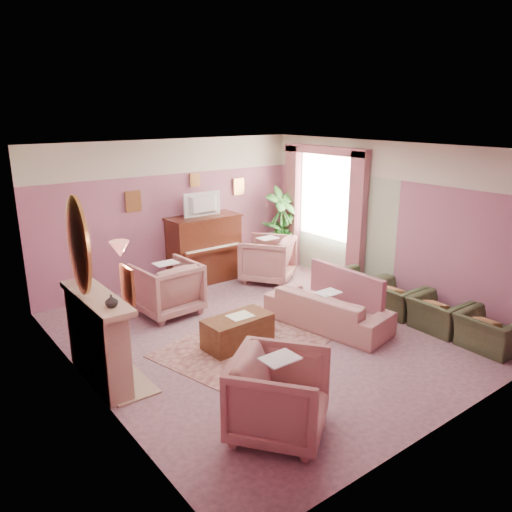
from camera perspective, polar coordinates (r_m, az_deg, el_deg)
floor at (r=7.83m, az=1.47°, el=-8.72°), size 5.50×6.00×0.01m
ceiling at (r=7.11m, az=1.64°, el=12.17°), size 5.50×6.00×0.01m
wall_back at (r=9.80m, az=-9.54°, el=4.87°), size 5.50×0.02×2.80m
wall_front at (r=5.46m, az=21.75°, el=-5.48°), size 5.50×0.02×2.80m
wall_left at (r=6.09m, az=-19.10°, el=-2.98°), size 0.02×6.00×2.80m
wall_right at (r=9.27m, az=14.95°, el=3.88°), size 0.02×6.00×2.80m
picture_rail_band at (r=9.64m, az=-9.81°, el=11.13°), size 5.50×0.01×0.65m
stripe_panel at (r=10.16m, az=9.01°, el=3.42°), size 0.01×3.00×2.15m
fireplace_surround at (r=6.62m, az=-17.66°, el=-9.20°), size 0.30×1.40×1.10m
fireplace_inset at (r=6.72m, az=-16.73°, el=-10.17°), size 0.18×0.72×0.68m
fire_ember at (r=6.81m, az=-16.29°, el=-11.45°), size 0.06×0.54×0.10m
mantel_shelf at (r=6.41m, az=-17.84°, el=-4.54°), size 0.40×1.55×0.07m
hearth at (r=6.92m, az=-15.68°, el=-12.86°), size 0.55×1.50×0.02m
mirror_frame at (r=6.17m, az=-19.61°, el=1.12°), size 0.04×0.72×1.20m
mirror_glass at (r=6.18m, az=-19.39°, el=1.16°), size 0.01×0.60×1.06m
sconce_shade at (r=5.19m, az=-15.32°, el=0.77°), size 0.20×0.20×0.16m
piano at (r=9.94m, az=-5.92°, el=0.73°), size 1.40×0.60×1.30m
piano_keyshelf at (r=9.64m, az=-4.85°, el=0.68°), size 1.30×0.12×0.06m
piano_keys at (r=9.63m, az=-4.85°, el=0.91°), size 1.20×0.08×0.02m
piano_top at (r=9.79m, az=-6.04°, el=4.45°), size 1.45×0.65×0.04m
television at (r=9.69m, az=-5.93°, el=6.08°), size 0.80×0.12×0.48m
print_back_left at (r=9.37m, az=-13.85°, el=6.08°), size 0.30×0.03×0.38m
print_back_right at (r=10.50m, az=-1.99°, el=7.96°), size 0.26×0.03×0.34m
print_back_mid at (r=9.91m, az=-7.01°, el=8.62°), size 0.22×0.03×0.26m
print_left_wall at (r=4.93m, az=-14.49°, el=-3.19°), size 0.03×0.28×0.36m
window_blind at (r=10.18m, az=8.01°, el=7.08°), size 0.03×1.40×1.80m
curtain_left at (r=9.59m, az=11.47°, el=3.90°), size 0.16×0.34×2.60m
curtain_right at (r=10.86m, az=4.18°, el=5.64°), size 0.16×0.34×2.60m
pelmet at (r=10.03m, az=7.88°, el=11.90°), size 0.16×2.20×0.16m
mantel_plant at (r=6.86m, az=-19.46°, el=-1.83°), size 0.16×0.16×0.28m
mantel_vase at (r=5.94m, az=-16.19°, el=-4.96°), size 0.16×0.16×0.16m
area_rug at (r=7.48m, az=-0.75°, el=-9.93°), size 2.87×2.36×0.01m
coffee_table at (r=7.34m, az=-2.11°, el=-8.59°), size 1.02×0.55×0.45m
table_paper at (r=7.27m, az=-1.81°, el=-6.85°), size 0.35×0.28×0.01m
sofa at (r=7.96m, az=8.20°, el=-5.30°), size 0.67×2.01×0.81m
sofa_throw at (r=8.16m, az=10.24°, el=-3.36°), size 0.10×1.52×0.56m
floral_armchair_left at (r=8.49m, az=-10.14°, el=-3.31°), size 0.95×0.95×0.99m
floral_armchair_right at (r=9.95m, az=1.32°, el=-0.10°), size 0.95×0.95×0.99m
floral_armchair_front at (r=5.40m, az=2.70°, el=-15.24°), size 0.95×0.95×0.99m
olive_chair_a at (r=7.91m, az=25.15°, el=-7.32°), size 0.57×0.81×0.70m
olive_chair_b at (r=8.28m, az=20.16°, el=-5.71°), size 0.57×0.81×0.70m
olive_chair_c at (r=8.70m, az=15.66°, el=-4.21°), size 0.57×0.81×0.70m
olive_chair_d at (r=9.18m, az=11.61°, el=-2.83°), size 0.57×0.81×0.70m
side_table at (r=11.05m, az=2.62°, el=0.79°), size 0.52×0.52×0.70m
side_plant_big at (r=10.92m, az=2.66°, el=3.42°), size 0.30×0.30×0.34m
side_plant_small at (r=10.93m, az=3.48°, el=3.26°), size 0.16×0.16×0.28m
palm_pot at (r=10.89m, az=2.85°, el=-0.44°), size 0.34×0.34×0.34m
palm_plant at (r=10.66m, az=2.92°, el=4.14°), size 0.76×0.76×1.44m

